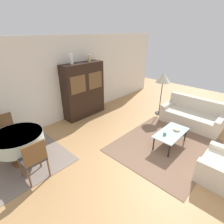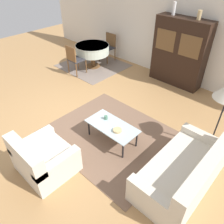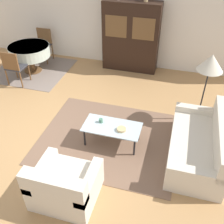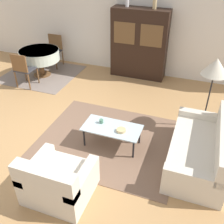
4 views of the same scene
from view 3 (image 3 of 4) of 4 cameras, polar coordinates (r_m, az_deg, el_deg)
ground_plane at (r=5.39m, az=-12.98°, el=-5.57°), size 14.00×14.00×0.00m
wall_back at (r=7.68m, az=-1.68°, el=20.25°), size 10.00×0.06×2.70m
area_rug at (r=5.25m, az=-0.72°, el=-5.70°), size 2.68×2.22×0.01m
dining_rug at (r=7.95m, az=-16.91°, el=8.76°), size 2.01×1.90×0.01m
couch at (r=4.94m, az=18.57°, el=-6.98°), size 0.91×1.81×0.83m
armchair at (r=4.18m, az=-10.31°, el=-15.54°), size 0.95×0.86×0.80m
coffee_table at (r=4.92m, az=-0.00°, el=-3.52°), size 1.08×0.54×0.40m
display_cabinet at (r=7.36m, az=4.15°, el=15.98°), size 1.50×0.46×1.86m
dining_table at (r=7.64m, az=-17.54°, el=12.51°), size 1.10×1.10×0.75m
dining_chair_near at (r=7.10m, az=-20.53°, el=9.40°), size 0.44×0.44×0.92m
dining_chair_far at (r=8.26m, az=-14.75°, el=14.36°), size 0.44×0.44×0.92m
floor_lamp at (r=5.35m, az=20.69°, el=9.68°), size 0.50×0.50×1.51m
cup at (r=4.97m, az=-2.44°, el=-1.88°), size 0.07×0.07×0.08m
bowl at (r=4.80m, az=2.06°, el=-3.78°), size 0.17×0.17×0.05m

